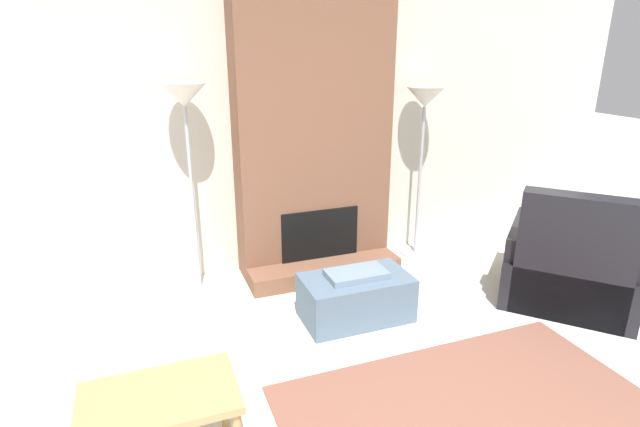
{
  "coord_description": "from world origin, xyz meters",
  "views": [
    {
      "loc": [
        -1.49,
        -1.0,
        2.04
      ],
      "look_at": [
        0.0,
        2.98,
        0.58
      ],
      "focal_mm": 28.0,
      "sensor_mm": 36.0,
      "label": 1
    }
  ],
  "objects": [
    {
      "name": "ottoman",
      "position": [
        -0.03,
        2.11,
        0.18
      ],
      "size": [
        0.83,
        0.47,
        0.4
      ],
      "color": "slate",
      "rests_on": "ground_plane"
    },
    {
      "name": "side_table",
      "position": [
        -1.52,
        1.11,
        0.39
      ],
      "size": [
        0.74,
        0.46,
        0.46
      ],
      "color": "tan",
      "rests_on": "ground_plane"
    },
    {
      "name": "wall_back",
      "position": [
        0.0,
        3.35,
        1.3
      ],
      "size": [
        7.02,
        0.06,
        2.6
      ],
      "primitive_type": "cube",
      "color": "beige",
      "rests_on": "ground_plane"
    },
    {
      "name": "floor_lamp_left",
      "position": [
        -1.09,
        3.06,
        1.52
      ],
      "size": [
        0.36,
        0.36,
        1.75
      ],
      "color": "#ADADB2",
      "rests_on": "ground_plane"
    },
    {
      "name": "armchair",
      "position": [
        1.73,
        1.76,
        0.29
      ],
      "size": [
        1.42,
        1.41,
        1.0
      ],
      "rotation": [
        0.0,
        0.0,
        2.31
      ],
      "color": "black",
      "rests_on": "ground_plane"
    },
    {
      "name": "fireplace",
      "position": [
        0.0,
        3.13,
        1.24
      ],
      "size": [
        1.39,
        0.64,
        2.6
      ],
      "color": "brown",
      "rests_on": "ground_plane"
    },
    {
      "name": "area_rug",
      "position": [
        0.17,
        0.78,
        0.01
      ],
      "size": [
        2.19,
        1.53,
        0.01
      ],
      "primitive_type": "cube",
      "color": "brown",
      "rests_on": "ground_plane"
    },
    {
      "name": "floor_lamp_right",
      "position": [
        1.07,
        3.06,
        1.44
      ],
      "size": [
        0.36,
        0.36,
        1.66
      ],
      "color": "#ADADB2",
      "rests_on": "ground_plane"
    }
  ]
}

